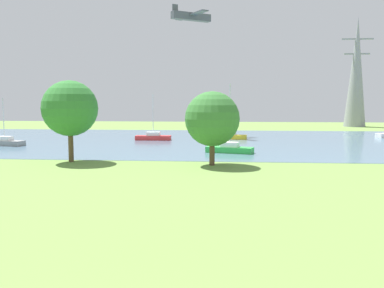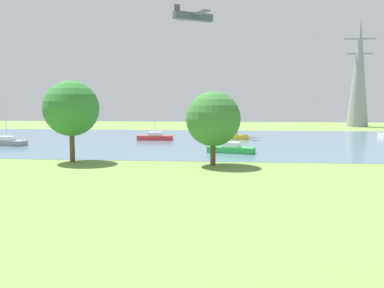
% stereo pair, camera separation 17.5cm
% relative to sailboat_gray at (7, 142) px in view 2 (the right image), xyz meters
% --- Properties ---
extents(ground_plane, '(160.00, 160.00, 0.00)m').
position_rel_sailboat_gray_xyz_m(ground_plane, '(24.56, -19.41, -0.45)').
color(ground_plane, olive).
extents(water_surface, '(140.00, 40.00, 0.02)m').
position_rel_sailboat_gray_xyz_m(water_surface, '(24.56, 8.59, -0.44)').
color(water_surface, slate).
rests_on(water_surface, ground).
extents(sailboat_gray, '(4.99, 2.29, 5.65)m').
position_rel_sailboat_gray_xyz_m(sailboat_gray, '(0.00, 0.00, 0.00)').
color(sailboat_gray, gray).
rests_on(sailboat_gray, water_surface).
extents(sailboat_red, '(4.85, 1.68, 6.31)m').
position_rel_sailboat_gray_xyz_m(sailboat_red, '(16.44, 8.64, 0.01)').
color(sailboat_red, red).
rests_on(sailboat_red, water_surface).
extents(sailboat_yellow, '(4.97, 2.20, 7.63)m').
position_rel_sailboat_gray_xyz_m(sailboat_yellow, '(26.77, 10.99, 0.02)').
color(sailboat_yellow, yellow).
rests_on(sailboat_yellow, water_surface).
extents(sailboat_green, '(5.03, 2.77, 7.09)m').
position_rel_sailboat_gray_xyz_m(sailboat_green, '(26.82, -4.86, 0.02)').
color(sailboat_green, green).
rests_on(sailboat_green, water_surface).
extents(tree_west_near, '(4.85, 4.85, 7.11)m').
position_rel_sailboat_gray_xyz_m(tree_west_near, '(12.93, -12.45, 4.22)').
color(tree_west_near, brown).
rests_on(tree_west_near, ground).
extents(tree_east_far, '(4.53, 4.53, 6.13)m').
position_rel_sailboat_gray_xyz_m(tree_east_far, '(25.35, -13.44, 3.40)').
color(tree_east_far, brown).
rests_on(tree_east_far, ground).
extents(electricity_pylon, '(6.40, 4.40, 22.45)m').
position_rel_sailboat_gray_xyz_m(electricity_pylon, '(52.81, 42.97, 10.79)').
color(electricity_pylon, gray).
rests_on(electricity_pylon, ground).
extents(light_aircraft, '(5.92, 7.58, 2.10)m').
position_rel_sailboat_gray_xyz_m(light_aircraft, '(20.83, 17.28, 17.63)').
color(light_aircraft, '#4C5156').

